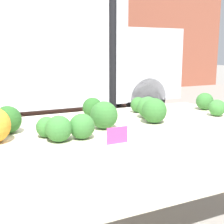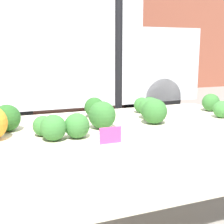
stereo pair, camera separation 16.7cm
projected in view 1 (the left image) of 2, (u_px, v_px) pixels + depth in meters
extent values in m
plane|color=gray|center=(112.00, 223.00, 2.47)|extent=(40.00, 40.00, 0.00)
cylinder|color=black|center=(113.00, 66.00, 2.98)|extent=(0.07, 0.07, 2.37)
cube|color=silver|center=(33.00, 51.00, 5.81)|extent=(3.04, 1.84, 1.94)
cube|color=silver|center=(134.00, 63.00, 6.78)|extent=(1.30, 1.69, 1.39)
cylinder|color=black|center=(146.00, 98.00, 6.21)|extent=(0.80, 0.22, 0.80)
cylinder|color=black|center=(113.00, 90.00, 7.51)|extent=(0.80, 0.22, 0.80)
cube|color=beige|center=(112.00, 125.00, 2.31)|extent=(2.15, 1.00, 0.03)
cube|color=beige|center=(147.00, 179.00, 1.92)|extent=(2.15, 0.01, 0.45)
cylinder|color=black|center=(182.00, 144.00, 3.21)|extent=(0.05, 0.05, 0.78)
sphere|color=#336B2D|center=(205.00, 101.00, 2.79)|extent=(0.15, 0.15, 0.15)
sphere|color=#285B23|center=(92.00, 108.00, 2.47)|extent=(0.16, 0.16, 0.16)
sphere|color=#387533|center=(148.00, 107.00, 2.45)|extent=(0.17, 0.17, 0.17)
sphere|color=#387533|center=(59.00, 129.00, 1.81)|extent=(0.16, 0.16, 0.16)
sphere|color=#387533|center=(46.00, 127.00, 1.91)|extent=(0.13, 0.13, 0.13)
sphere|color=#336B2D|center=(138.00, 105.00, 2.67)|extent=(0.13, 0.13, 0.13)
sphere|color=#285B23|center=(8.00, 120.00, 1.99)|extent=(0.18, 0.18, 0.18)
sphere|color=#387533|center=(82.00, 126.00, 1.87)|extent=(0.16, 0.16, 0.16)
sphere|color=#387533|center=(217.00, 108.00, 2.52)|extent=(0.14, 0.14, 0.14)
sphere|color=#336B2D|center=(104.00, 115.00, 2.11)|extent=(0.19, 0.19, 0.19)
sphere|color=#336B2D|center=(154.00, 111.00, 2.28)|extent=(0.18, 0.18, 0.18)
cube|color=#EF4793|center=(117.00, 135.00, 1.78)|extent=(0.13, 0.01, 0.10)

